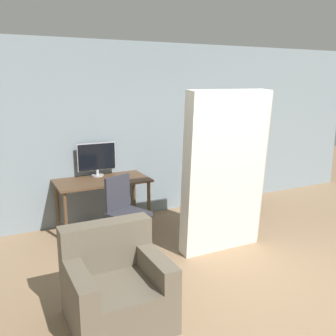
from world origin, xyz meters
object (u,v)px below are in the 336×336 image
(bookshelf, at_px, (224,159))
(mattress_near, at_px, (225,173))
(office_chair, at_px, (126,219))
(monitor, at_px, (97,158))
(armchair, at_px, (116,287))

(bookshelf, relative_size, mattress_near, 0.82)
(office_chair, bearing_deg, monitor, 94.79)
(bookshelf, relative_size, armchair, 1.95)
(mattress_near, distance_m, armchair, 2.00)
(office_chair, bearing_deg, armchair, -113.75)
(bookshelf, bearing_deg, armchair, -139.92)
(office_chair, distance_m, armchair, 1.55)
(mattress_near, xyz_separation_m, armchair, (-1.70, -0.78, -0.69))
(monitor, bearing_deg, office_chair, -85.21)
(bookshelf, bearing_deg, monitor, 179.29)
(bookshelf, distance_m, mattress_near, 1.92)
(bookshelf, height_order, mattress_near, mattress_near)
(office_chair, relative_size, mattress_near, 0.46)
(office_chair, xyz_separation_m, bookshelf, (2.17, 0.93, 0.42))
(monitor, xyz_separation_m, office_chair, (0.08, -0.96, -0.64))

